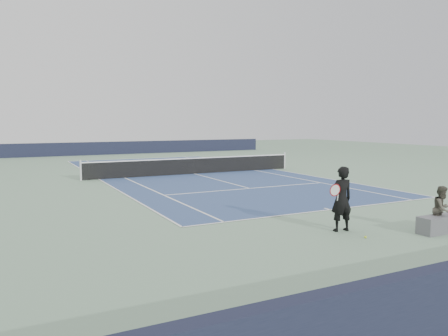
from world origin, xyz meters
name	(u,v)px	position (x,y,z in m)	size (l,w,h in m)	color
ground	(194,174)	(0.00, 0.00, 0.00)	(80.00, 80.00, 0.00)	gray
court_surface	(194,174)	(0.00, 0.00, 0.01)	(10.97, 23.77, 0.01)	#324977
tennis_net	(194,165)	(0.00, 0.00, 0.50)	(12.90, 0.10, 1.07)	silver
windscreen_far	(120,148)	(0.00, 17.88, 0.60)	(30.00, 0.25, 1.20)	black
tennis_player	(341,199)	(-1.70, -14.28, 0.91)	(0.82, 0.57, 1.81)	black
tennis_ball	(365,237)	(-1.65, -15.17, 0.03)	(0.07, 0.07, 0.07)	#C3DB2C
spectator_bench	(442,216)	(0.65, -15.66, 0.46)	(1.54, 0.77, 1.29)	#5D5D62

